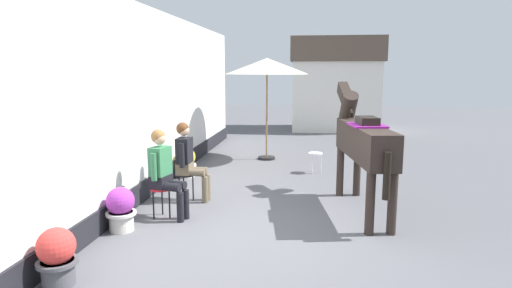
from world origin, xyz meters
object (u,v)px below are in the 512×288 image
Objects in this scene: saddled_horse_center at (362,141)px; flower_planter_farthest at (186,162)px; seated_visitor_near at (164,169)px; seated_visitor_far at (188,157)px; flower_planter_nearest at (57,256)px; flower_planter_inner_near at (121,208)px; cafe_parasol at (267,67)px; spare_stool_white at (315,155)px.

flower_planter_farthest is (-3.48, 1.82, -0.82)m from saddled_horse_center.
seated_visitor_near is 0.95m from seated_visitor_far.
seated_visitor_near is at bearing -80.62° from flower_planter_farthest.
flower_planter_inner_near is (-0.03, 1.62, 0.00)m from flower_planter_nearest.
seated_visitor_near reaches higher than flower_planter_nearest.
flower_planter_nearest and flower_planter_inner_near have the same top height.
flower_planter_farthest is (-0.54, 1.67, -0.44)m from seated_visitor_far.
seated_visitor_near is 2.17× the size of flower_planter_nearest.
flower_planter_farthest is 3.31m from cafe_parasol.
seated_visitor_far is 2.17× the size of flower_planter_nearest.
flower_planter_farthest is at bearing -125.32° from cafe_parasol.
flower_planter_inner_near is 0.25× the size of cafe_parasol.
seated_visitor_near is 4.09m from spare_stool_white.
flower_planter_inner_near is 4.84m from spare_stool_white.
saddled_horse_center is 4.66× the size of flower_planter_nearest.
saddled_horse_center reaches higher than flower_planter_nearest.
cafe_parasol is (1.50, 6.98, 2.03)m from flower_planter_nearest.
saddled_horse_center is 4.66× the size of flower_planter_inner_near.
cafe_parasol is at bearing 74.17° from flower_planter_inner_near.
flower_planter_farthest is at bearing 99.38° from seated_visitor_near.
cafe_parasol is (1.52, 5.37, 2.03)m from flower_planter_inner_near.
flower_planter_inner_near is 5.94m from cafe_parasol.
seated_visitor_near reaches higher than flower_planter_farthest.
flower_planter_farthest is at bearing 89.84° from flower_planter_inner_near.
saddled_horse_center is at bearing 22.09° from flower_planter_inner_near.
flower_planter_inner_near is 3.23m from flower_planter_farthest.
cafe_parasol is (1.08, 4.75, 1.59)m from seated_visitor_near.
flower_planter_inner_near is 1.00× the size of flower_planter_farthest.
seated_visitor_far is 0.54× the size of cafe_parasol.
seated_visitor_near is 0.47× the size of saddled_horse_center.
saddled_horse_center is at bearing -27.59° from flower_planter_farthest.
spare_stool_white is (2.22, 2.41, -0.38)m from seated_visitor_far.
flower_planter_nearest is (-3.46, -3.03, -0.82)m from saddled_horse_center.
seated_visitor_far is 3.30m from spare_stool_white.
cafe_parasol reaches higher than seated_visitor_near.
cafe_parasol is 5.61× the size of spare_stool_white.
flower_planter_nearest is 6.22m from spare_stool_white.
seated_visitor_far reaches higher than spare_stool_white.
flower_planter_nearest is (-0.41, -2.24, -0.44)m from seated_visitor_near.
seated_visitor_near is at bearing 79.50° from flower_planter_nearest.
flower_planter_farthest reaches higher than spare_stool_white.
cafe_parasol is at bearing 77.91° from flower_planter_nearest.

